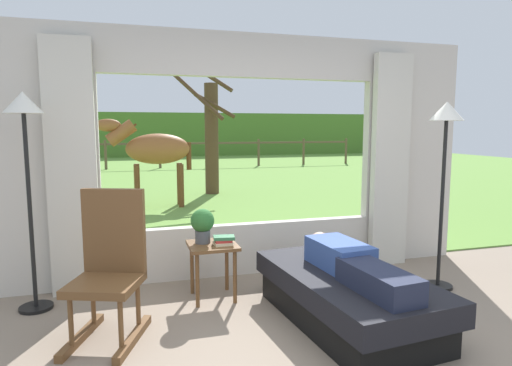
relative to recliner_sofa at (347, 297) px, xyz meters
The scene contains 16 objects.
back_wall_with_window 1.83m from the recliner_sofa, 108.64° to the left, with size 5.20×0.12×2.55m.
curtain_panel_left 2.72m from the recliner_sofa, 149.20° to the left, with size 0.44×0.10×2.40m, color beige.
curtain_panel_right 2.02m from the recliner_sofa, 47.08° to the left, with size 0.44×0.10×2.40m, color beige.
outdoor_pasture_lawn 12.35m from the recliner_sofa, 92.25° to the left, with size 36.00×21.68×0.02m, color olive.
distant_hill_ridge 22.20m from the recliner_sofa, 91.25° to the left, with size 36.00×2.00×2.40m, color #4C772C.
recliner_sofa is the anchor object (origin of this frame).
reclining_person 0.31m from the recliner_sofa, 90.00° to the right, with size 0.40×1.44×0.22m.
rocking_chair 1.88m from the recliner_sofa, behind, with size 0.67×0.80×1.12m.
side_table 1.27m from the recliner_sofa, 139.19° to the left, with size 0.44×0.44×0.52m.
potted_plant 1.44m from the recliner_sofa, 139.48° to the left, with size 0.22×0.22×0.32m.
book_stack 1.20m from the recliner_sofa, 138.36° to the left, with size 0.21×0.15×0.08m.
floor_lamp_left 2.98m from the recliner_sofa, 158.00° to the left, with size 0.32×0.32×1.88m.
floor_lamp_right 1.84m from the recliner_sofa, 20.30° to the left, with size 0.32×0.32×1.83m.
horse 5.95m from the recliner_sofa, 101.62° to the left, with size 1.81×0.59×1.73m.
pasture_tree 7.26m from the recliner_sofa, 88.29° to the left, with size 1.38×1.04×3.19m.
pasture_fence_line 14.32m from the recliner_sofa, 91.94° to the left, with size 16.10×0.10×1.10m.
Camera 1 is at (-1.18, -2.25, 1.58)m, focal length 30.80 mm.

